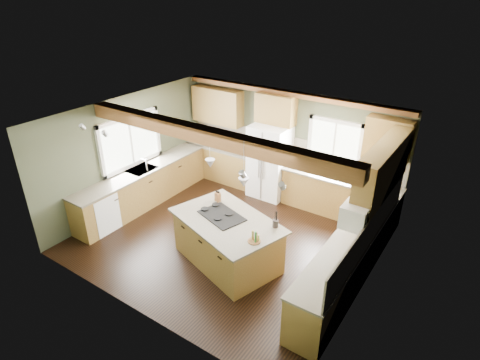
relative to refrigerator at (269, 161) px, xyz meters
The scene contains 37 objects.
floor 2.32m from the refrigerator, 81.95° to the right, with size 5.60×5.60×0.00m, color black.
ceiling 2.73m from the refrigerator, 81.95° to the right, with size 5.60×5.60×0.00m, color silver.
wall_back 0.63m from the refrigerator, 51.71° to the left, with size 5.60×5.60×0.00m, color #454A35.
wall_left 3.30m from the refrigerator, 139.70° to the right, with size 5.00×5.00×0.00m, color #454A35.
wall_right 3.78m from the refrigerator, 34.37° to the right, with size 5.00×5.00×0.00m, color #454A35.
ceiling_beam 3.16m from the refrigerator, 83.73° to the right, with size 5.55×0.26×0.26m, color brown.
soffit_trim 1.69m from the refrigerator, 43.03° to the left, with size 5.55×0.20×0.10m, color brown.
backsplash_back 0.57m from the refrigerator, 50.58° to the left, with size 5.58×0.03×0.58m, color brown.
backsplash_right 3.73m from the refrigerator, 33.86° to the right, with size 0.03×3.70×0.58m, color brown.
base_cab_back_left 1.56m from the refrigerator, behind, with size 2.02×0.60×0.88m, color brown.
counter_back_left 1.49m from the refrigerator, behind, with size 2.06×0.64×0.04m, color #4D4638.
base_cab_back_right 1.85m from the refrigerator, ahead, with size 2.62×0.60×0.88m, color brown.
counter_back_right 1.79m from the refrigerator, ahead, with size 2.66×0.64×0.04m, color #4D4638.
base_cab_left 3.06m from the refrigerator, 136.74° to the right, with size 0.60×3.70×0.88m, color brown.
counter_left 3.02m from the refrigerator, 136.74° to the right, with size 0.64×3.74×0.04m, color #4D4638.
base_cab_right 3.51m from the refrigerator, 36.47° to the right, with size 0.60×3.70×0.88m, color brown.
counter_right 3.48m from the refrigerator, 36.47° to the right, with size 0.64×3.74×0.04m, color #4D4638.
upper_cab_back_left 2.00m from the refrigerator, behind, with size 1.40×0.35×0.90m, color brown.
upper_cab_over_fridge 1.27m from the refrigerator, 90.00° to the left, with size 0.96×0.35×0.70m, color brown.
upper_cab_right 3.34m from the refrigerator, 22.64° to the right, with size 0.35×2.20×0.90m, color brown.
upper_cab_back_corner 2.81m from the refrigerator, ahead, with size 0.90×0.35×0.90m, color brown.
window_left 3.30m from the refrigerator, 140.15° to the right, with size 0.04×1.60×1.05m, color white.
window_back 1.63m from the refrigerator, 13.94° to the left, with size 1.10×0.04×1.00m, color white.
sink 3.02m from the refrigerator, 136.74° to the right, with size 0.50×0.65×0.03m, color #262628.
faucet 2.90m from the refrigerator, 134.30° to the right, with size 0.02×0.02×0.28m, color #B2B2B7.
dishwasher 4.05m from the refrigerator, 123.02° to the right, with size 0.60×0.60×0.84m, color white.
oven 4.40m from the refrigerator, 50.38° to the right, with size 0.60×0.72×0.84m, color white.
microwave 3.66m from the refrigerator, 37.00° to the right, with size 0.40×0.70×0.38m, color white.
pendant_left 2.78m from the refrigerator, 84.66° to the right, with size 0.18×0.18×0.16m, color #B2B2B7.
pendant_right 3.25m from the refrigerator, 68.05° to the right, with size 0.18×0.18×0.16m, color #B2B2B7.
refrigerator is the anchor object (origin of this frame).
island 2.86m from the refrigerator, 75.62° to the right, with size 1.92×1.17×0.88m, color olive.
island_top 2.82m from the refrigerator, 75.62° to the right, with size 2.05×1.30×0.04m, color #4D4638.
cooktop 2.74m from the refrigerator, 78.47° to the right, with size 0.83×0.55×0.02m, color black.
knife_block 2.28m from the refrigerator, 86.34° to the right, with size 0.11×0.08×0.18m, color brown.
utensil_crock 2.89m from the refrigerator, 57.61° to the right, with size 0.11×0.11×0.14m, color #3D3731.
bottle_tray 3.36m from the refrigerator, 64.03° to the right, with size 0.22×0.22×0.21m, color brown, non-canonical shape.
Camera 1 is at (4.07, -5.61, 4.87)m, focal length 30.00 mm.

